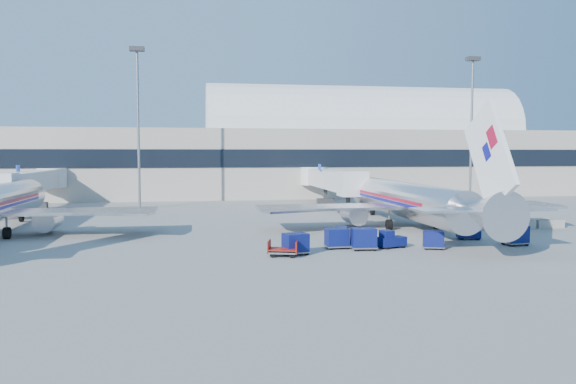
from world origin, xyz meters
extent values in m
plane|color=gray|center=(0.00, 0.00, 0.00)|extent=(260.00, 260.00, 0.00)
cube|color=#B2AA9E|center=(-25.00, 56.00, 6.00)|extent=(170.00, 28.00, 12.00)
cube|color=black|center=(-25.00, 42.05, 7.00)|extent=(170.00, 0.40, 3.00)
cylinder|color=silver|center=(20.00, 56.00, 12.00)|extent=(60.00, 18.00, 18.00)
cylinder|color=silver|center=(10.00, 6.00, 2.90)|extent=(3.80, 28.00, 3.80)
sphere|color=silver|center=(10.00, 20.00, 2.90)|extent=(3.72, 3.72, 3.72)
cone|color=silver|center=(10.00, -11.00, 3.30)|extent=(3.80, 6.00, 3.80)
cube|color=maroon|center=(10.00, 7.00, 3.15)|extent=(3.85, 20.16, 0.32)
cube|color=navy|center=(10.00, 7.00, 2.78)|extent=(3.85, 20.16, 0.32)
cube|color=white|center=(10.00, -11.50, 7.70)|extent=(0.35, 7.79, 8.74)
cube|color=silver|center=(10.00, -10.50, 3.50)|extent=(11.00, 3.00, 0.18)
cube|color=silver|center=(10.00, 5.00, 2.30)|extent=(32.00, 5.00, 0.28)
cylinder|color=#B7B7BC|center=(4.50, 6.50, 1.35)|extent=(2.10, 3.80, 2.10)
cylinder|color=#B7B7BC|center=(15.50, 6.50, 1.35)|extent=(2.10, 3.80, 2.10)
cylinder|color=black|center=(10.00, 17.00, 0.45)|extent=(0.40, 0.90, 0.90)
sphere|color=silver|center=(-32.00, 20.00, 2.90)|extent=(3.72, 3.72, 3.72)
cylinder|color=#B7B7BC|center=(-26.50, 6.50, 1.35)|extent=(2.10, 3.80, 2.10)
cylinder|color=black|center=(-32.00, 17.00, 0.45)|extent=(0.40, 0.90, 0.90)
cube|color=silver|center=(7.60, 30.00, 4.00)|extent=(2.70, 24.00, 2.70)
cube|color=silver|center=(7.60, 17.80, 4.00)|extent=(3.40, 3.20, 3.20)
cylinder|color=silver|center=(7.60, 41.50, 4.00)|extent=(4.40, 4.40, 3.00)
cube|color=#2D2D30|center=(7.60, 20.00, 1.80)|extent=(0.50, 0.50, 3.00)
cube|color=#2D2D30|center=(7.60, 20.00, 0.45)|extent=(2.60, 1.00, 0.90)
cube|color=#2D2D30|center=(7.60, 33.00, 1.80)|extent=(0.50, 0.50, 3.00)
cube|color=#2D2D30|center=(7.60, 33.00, 0.45)|extent=(2.60, 1.00, 0.90)
cube|color=#1B3797|center=(6.00, 30.00, 5.80)|extent=(0.12, 1.40, 0.90)
cube|color=silver|center=(-34.40, 30.00, 4.00)|extent=(2.70, 24.00, 2.70)
cube|color=silver|center=(-34.40, 17.80, 4.00)|extent=(3.40, 3.20, 3.20)
cylinder|color=silver|center=(-34.40, 41.50, 4.00)|extent=(4.40, 4.40, 3.00)
cube|color=#2D2D30|center=(-34.40, 20.00, 1.80)|extent=(0.50, 0.50, 3.00)
cube|color=#2D2D30|center=(-34.40, 20.00, 0.45)|extent=(2.60, 1.00, 0.90)
cube|color=#2D2D30|center=(-34.40, 33.00, 1.80)|extent=(0.50, 0.50, 3.00)
cube|color=#2D2D30|center=(-34.40, 33.00, 0.45)|extent=(2.60, 1.00, 0.90)
cube|color=#1B3797|center=(-36.00, 30.00, 5.80)|extent=(0.12, 1.40, 0.90)
cylinder|color=slate|center=(-20.00, 30.00, 11.00)|extent=(0.36, 0.36, 22.00)
cube|color=#2D2D30|center=(-20.00, 30.00, 22.30)|extent=(2.00, 1.20, 0.60)
cylinder|color=slate|center=(30.00, 30.00, 11.00)|extent=(0.36, 0.36, 22.00)
cube|color=#2D2D30|center=(30.00, 30.00, 22.30)|extent=(2.00, 1.20, 0.60)
cube|color=#9E9E96|center=(18.00, 2.00, 0.45)|extent=(3.00, 0.55, 0.90)
cube|color=#9E9E96|center=(21.30, 2.00, 0.45)|extent=(3.00, 0.55, 0.90)
cube|color=#9E9E96|center=(24.60, 2.00, 0.45)|extent=(3.00, 0.55, 0.90)
cube|color=#0A1250|center=(3.89, -6.96, 0.56)|extent=(2.56, 1.77, 0.76)
cube|color=#0A1250|center=(3.40, -7.10, 1.16)|extent=(1.16, 1.23, 0.71)
cylinder|color=black|center=(4.53, -6.29, 0.28)|extent=(0.60, 0.37, 0.57)
cube|color=#0A1250|center=(12.44, -3.70, 0.49)|extent=(2.25, 1.53, 0.67)
cube|color=#0A1250|center=(12.01, -3.58, 1.03)|extent=(1.01, 1.07, 0.63)
cylinder|color=black|center=(13.24, -3.49, 0.25)|extent=(0.53, 0.32, 0.50)
cube|color=#0A1250|center=(0.59, -3.32, 0.54)|extent=(1.82, 2.49, 0.73)
cube|color=#0A1250|center=(0.42, -3.78, 1.12)|extent=(1.22, 1.16, 0.68)
cylinder|color=black|center=(0.44, -2.44, 0.27)|extent=(0.39, 0.59, 0.55)
cube|color=#0A1250|center=(1.27, -7.55, 1.02)|extent=(2.05, 1.66, 1.55)
cube|color=slate|center=(1.27, -7.55, 0.24)|extent=(2.16, 1.72, 0.11)
cylinder|color=black|center=(2.07, -7.03, 0.21)|extent=(0.44, 0.21, 0.43)
cube|color=#0A1250|center=(-0.70, -6.51, 0.95)|extent=(1.87, 1.48, 1.46)
cube|color=slate|center=(-0.70, -6.51, 0.22)|extent=(1.97, 1.54, 0.10)
cylinder|color=black|center=(-0.02, -5.93, 0.20)|extent=(0.41, 0.18, 0.40)
cube|color=#0A1250|center=(-4.58, -8.71, 0.95)|extent=(2.11, 1.83, 1.45)
cube|color=slate|center=(-4.58, -8.71, 0.22)|extent=(2.22, 1.91, 0.10)
cylinder|color=black|center=(-4.06, -7.99, 0.20)|extent=(0.43, 0.26, 0.40)
cube|color=#0A1250|center=(7.08, -8.06, 0.85)|extent=(1.91, 1.68, 1.29)
cube|color=slate|center=(7.08, -8.06, 0.20)|extent=(2.01, 1.75, 0.09)
cylinder|color=black|center=(7.83, -7.79, 0.18)|extent=(0.38, 0.25, 0.36)
cube|color=#0A1250|center=(14.81, -7.40, 0.98)|extent=(1.99, 1.62, 1.49)
cube|color=slate|center=(14.81, -7.40, 0.23)|extent=(2.10, 1.68, 0.10)
cylinder|color=black|center=(15.47, -6.76, 0.21)|extent=(0.43, 0.21, 0.41)
cube|color=slate|center=(-5.66, -9.33, 0.36)|extent=(2.60, 2.10, 0.12)
cube|color=maroon|center=(-5.66, -9.33, 0.57)|extent=(2.61, 2.15, 0.08)
cylinder|color=black|center=(-4.81, -8.98, 0.21)|extent=(0.44, 0.27, 0.41)
camera|label=1|loc=(-12.23, -51.25, 7.92)|focal=35.00mm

